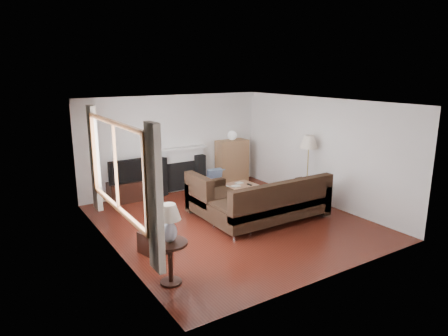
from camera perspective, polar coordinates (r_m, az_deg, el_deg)
room at (r=8.12m, az=1.14°, el=0.60°), size 5.10×5.60×2.54m
window at (r=6.85m, az=-15.22°, el=0.19°), size 0.12×2.74×1.54m
curtain_near at (r=5.52m, az=-9.84°, el=-4.38°), size 0.10×0.35×2.10m
curtain_far at (r=8.33m, az=-18.00°, el=1.30°), size 0.10×0.35×2.10m
fireplace at (r=10.59m, az=-6.12°, el=-0.11°), size 1.40×0.26×1.15m
tv_stand at (r=10.00m, az=-13.47°, el=-3.23°), size 0.97×0.44×0.48m
television at (r=9.86m, az=-13.65°, el=-0.29°), size 1.00×0.13×0.57m
speaker_left at (r=10.22m, az=-9.24°, el=-1.21°), size 0.38×0.41×0.98m
speaker_right at (r=10.75m, az=-3.59°, el=-0.48°), size 0.27×0.32×0.92m
bookshelf at (r=11.21m, az=1.15°, el=0.93°), size 0.89×0.42×1.22m
globe_lamp at (r=11.07m, az=1.16°, el=4.65°), size 0.26×0.26×0.26m
sectional_sofa at (r=8.38m, az=6.77°, el=-4.77°), size 2.77×2.03×0.90m
coffee_table at (r=9.56m, az=1.39°, el=-3.78°), size 1.15×0.67×0.44m
footstool at (r=7.18m, az=-9.78°, el=-10.34°), size 0.56×0.56×0.38m
floor_lamp at (r=9.67m, az=11.85°, el=-0.19°), size 0.45×0.45×1.64m
side_table at (r=6.13m, az=-7.67°, el=-13.24°), size 0.53×0.53×0.66m
table_lamp at (r=5.87m, az=-7.86°, el=-7.87°), size 0.35×0.35×0.57m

